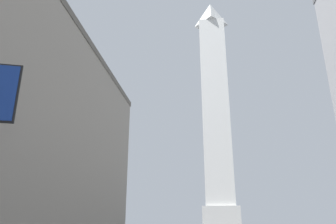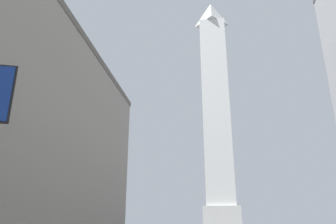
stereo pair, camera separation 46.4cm
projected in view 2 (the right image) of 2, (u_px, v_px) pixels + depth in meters
obelisk at (216, 111)px, 91.21m from camera, size 9.14×9.14×68.50m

